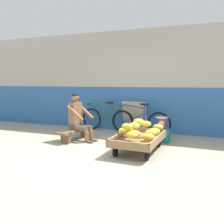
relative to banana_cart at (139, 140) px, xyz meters
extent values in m
plane|color=gray|center=(-0.69, -0.83, -0.24)|extent=(80.00, 80.00, 0.00)
cube|color=#2D609E|center=(-0.69, 2.08, 0.40)|extent=(16.00, 0.30, 1.28)
cube|color=#A8A399|center=(-0.69, 2.08, 1.84)|extent=(16.00, 0.30, 1.60)
cube|color=#8E6B47|center=(0.00, 0.00, -0.01)|extent=(0.89, 1.47, 0.05)
cube|color=#8E6B47|center=(-0.40, 0.01, 0.07)|extent=(0.09, 1.44, 0.10)
cube|color=#8E6B47|center=(0.40, -0.01, 0.07)|extent=(0.09, 1.44, 0.10)
cube|color=#8E6B47|center=(0.02, 0.70, 0.07)|extent=(0.84, 0.07, 0.10)
cube|color=#8E6B47|center=(-0.02, -0.70, 0.07)|extent=(0.84, 0.07, 0.10)
cylinder|color=black|center=(-0.30, 0.51, -0.15)|extent=(0.06, 0.18, 0.18)
cylinder|color=black|center=(0.33, 0.49, -0.15)|extent=(0.06, 0.18, 0.18)
cylinder|color=black|center=(-0.33, -0.49, -0.15)|extent=(0.06, 0.18, 0.18)
cylinder|color=black|center=(0.30, -0.51, -0.15)|extent=(0.06, 0.18, 0.18)
ellipsoid|color=yellow|center=(-0.29, -0.09, 0.18)|extent=(0.24, 0.18, 0.13)
ellipsoid|color=gold|center=(-0.27, 0.10, 0.18)|extent=(0.29, 0.25, 0.13)
ellipsoid|color=gold|center=(0.28, -0.44, 0.18)|extent=(0.30, 0.28, 0.13)
ellipsoid|color=gold|center=(-0.01, -0.27, 0.18)|extent=(0.28, 0.23, 0.13)
ellipsoid|color=gold|center=(-0.02, -0.43, 0.18)|extent=(0.28, 0.24, 0.13)
ellipsoid|color=gold|center=(0.26, -0.09, 0.18)|extent=(0.28, 0.24, 0.13)
ellipsoid|color=gold|center=(0.30, 0.08, 0.18)|extent=(0.26, 0.20, 0.13)
ellipsoid|color=gold|center=(0.28, 0.57, 0.18)|extent=(0.28, 0.23, 0.13)
ellipsoid|color=gold|center=(-0.18, -0.24, 0.31)|extent=(0.28, 0.25, 0.13)
ellipsoid|color=yellow|center=(-0.12, 0.38, 0.31)|extent=(0.29, 0.26, 0.13)
ellipsoid|color=yellow|center=(-0.06, -0.13, 0.32)|extent=(0.29, 0.26, 0.13)
ellipsoid|color=gold|center=(0.08, 0.21, 0.30)|extent=(0.28, 0.24, 0.13)
cube|color=brown|center=(-1.72, 0.40, 0.00)|extent=(0.45, 1.13, 0.05)
cube|color=brown|center=(-1.66, 0.78, -0.13)|extent=(0.25, 0.11, 0.22)
cube|color=brown|center=(-1.77, 0.02, -0.13)|extent=(0.25, 0.11, 0.22)
cylinder|color=brown|center=(-1.31, 0.43, -0.11)|extent=(0.10, 0.10, 0.27)
cube|color=#4C3D2D|center=(-1.25, 0.42, -0.22)|extent=(0.23, 0.12, 0.04)
cylinder|color=brown|center=(-1.51, 0.46, 0.08)|extent=(0.42, 0.19, 0.13)
cylinder|color=brown|center=(-1.34, 0.25, -0.11)|extent=(0.10, 0.10, 0.27)
cube|color=#4C3D2D|center=(-1.28, 0.24, -0.22)|extent=(0.23, 0.12, 0.04)
cylinder|color=brown|center=(-1.54, 0.28, 0.08)|extent=(0.42, 0.19, 0.13)
cube|color=brown|center=(-1.72, 0.40, 0.10)|extent=(0.26, 0.31, 0.14)
cube|color=brown|center=(-1.72, 0.40, 0.43)|extent=(0.23, 0.34, 0.52)
cylinder|color=brown|center=(-1.53, 0.57, 0.46)|extent=(0.48, 0.15, 0.36)
cylinder|color=brown|center=(-1.59, 0.18, 0.46)|extent=(0.48, 0.15, 0.36)
sphere|color=brown|center=(-1.72, 0.40, 0.80)|extent=(0.19, 0.19, 0.19)
ellipsoid|color=black|center=(-1.72, 0.40, 0.86)|extent=(0.17, 0.17, 0.09)
cube|color=#19847F|center=(0.29, 1.00, -0.09)|extent=(0.36, 0.28, 0.30)
cylinder|color=#28282D|center=(0.29, 1.00, 0.07)|extent=(0.20, 0.20, 0.03)
cube|color=#C6384C|center=(0.29, 1.00, 0.21)|extent=(0.16, 0.10, 0.24)
cylinder|color=white|center=(0.29, 0.95, 0.21)|extent=(0.13, 0.01, 0.13)
cylinder|color=#B2B5BA|center=(0.29, 1.00, 0.34)|extent=(0.30, 0.30, 0.01)
torus|color=black|center=(-1.94, 1.74, 0.08)|extent=(0.64, 0.13, 0.64)
torus|color=black|center=(-0.93, 1.62, 0.08)|extent=(0.64, 0.13, 0.64)
cylinder|color=#236B3D|center=(-1.43, 1.68, 0.28)|extent=(1.03, 0.16, 0.43)
cylinder|color=#236B3D|center=(-1.33, 1.67, 0.32)|extent=(0.04, 0.04, 0.48)
cylinder|color=#236B3D|center=(-1.64, 1.70, 0.52)|extent=(0.61, 0.11, 0.12)
cube|color=black|center=(-1.33, 1.67, 0.59)|extent=(0.21, 0.12, 0.05)
cylinder|color=black|center=(-1.94, 1.74, 0.54)|extent=(0.08, 0.48, 0.03)
torus|color=black|center=(-0.90, 1.61, 0.08)|extent=(0.64, 0.08, 0.64)
torus|color=black|center=(0.12, 1.56, 0.08)|extent=(0.64, 0.08, 0.64)
cylinder|color=#234299|center=(-0.39, 1.59, 0.28)|extent=(1.03, 0.09, 0.43)
cylinder|color=#234299|center=(-0.29, 1.58, 0.32)|extent=(0.04, 0.04, 0.48)
cylinder|color=#234299|center=(-0.59, 1.60, 0.52)|extent=(0.62, 0.07, 0.12)
cube|color=black|center=(-0.29, 1.58, 0.59)|extent=(0.21, 0.11, 0.05)
cylinder|color=black|center=(-0.90, 1.61, 0.54)|extent=(0.05, 0.48, 0.03)
cube|color=#C6B289|center=(-0.64, 1.90, 0.20)|extent=(0.70, 0.25, 0.88)
camera|label=1|loc=(1.27, -4.71, 1.18)|focal=38.66mm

